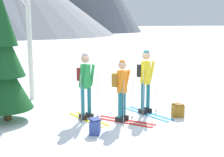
{
  "coord_description": "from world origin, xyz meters",
  "views": [
    {
      "loc": [
        -3.63,
        -7.32,
        2.62
      ],
      "look_at": [
        0.13,
        0.38,
        1.05
      ],
      "focal_mm": 48.77,
      "sensor_mm": 36.0,
      "label": 1
    }
  ],
  "objects_px": {
    "birch_tree_tall": "(29,30)",
    "backpack_on_snow_front": "(178,110)",
    "backpack_on_snow_beside": "(95,126)",
    "skier_in_orange": "(122,87)",
    "skier_in_yellow": "(146,77)",
    "pine_tree_near": "(4,63)",
    "skier_in_green": "(85,81)"
  },
  "relations": [
    {
      "from": "skier_in_green",
      "to": "backpack_on_snow_beside",
      "type": "height_order",
      "value": "skier_in_green"
    },
    {
      "from": "backpack_on_snow_front",
      "to": "backpack_on_snow_beside",
      "type": "height_order",
      "value": "same"
    },
    {
      "from": "pine_tree_near",
      "to": "backpack_on_snow_front",
      "type": "distance_m",
      "value": 4.92
    },
    {
      "from": "skier_in_yellow",
      "to": "backpack_on_snow_beside",
      "type": "xyz_separation_m",
      "value": [
        -1.98,
        -0.92,
        -0.88
      ]
    },
    {
      "from": "skier_in_yellow",
      "to": "backpack_on_snow_front",
      "type": "distance_m",
      "value": 1.3
    },
    {
      "from": "skier_in_orange",
      "to": "pine_tree_near",
      "type": "xyz_separation_m",
      "value": [
        -2.76,
        1.44,
        0.62
      ]
    },
    {
      "from": "skier_in_orange",
      "to": "pine_tree_near",
      "type": "bearing_deg",
      "value": 152.43
    },
    {
      "from": "backpack_on_snow_beside",
      "to": "skier_in_orange",
      "type": "bearing_deg",
      "value": 29.45
    },
    {
      "from": "skier_in_green",
      "to": "pine_tree_near",
      "type": "bearing_deg",
      "value": 157.53
    },
    {
      "from": "birch_tree_tall",
      "to": "backpack_on_snow_front",
      "type": "xyz_separation_m",
      "value": [
        3.28,
        -3.87,
        -2.19
      ]
    },
    {
      "from": "pine_tree_near",
      "to": "backpack_on_snow_beside",
      "type": "height_order",
      "value": "pine_tree_near"
    },
    {
      "from": "birch_tree_tall",
      "to": "backpack_on_snow_front",
      "type": "relative_size",
      "value": 11.91
    },
    {
      "from": "backpack_on_snow_front",
      "to": "skier_in_green",
      "type": "bearing_deg",
      "value": 157.68
    },
    {
      "from": "skier_in_green",
      "to": "backpack_on_snow_front",
      "type": "bearing_deg",
      "value": -22.32
    },
    {
      "from": "skier_in_green",
      "to": "backpack_on_snow_front",
      "type": "height_order",
      "value": "skier_in_green"
    },
    {
      "from": "pine_tree_near",
      "to": "backpack_on_snow_front",
      "type": "relative_size",
      "value": 8.85
    },
    {
      "from": "skier_in_orange",
      "to": "pine_tree_near",
      "type": "relative_size",
      "value": 0.49
    },
    {
      "from": "skier_in_orange",
      "to": "birch_tree_tall",
      "type": "height_order",
      "value": "birch_tree_tall"
    },
    {
      "from": "skier_in_green",
      "to": "skier_in_orange",
      "type": "height_order",
      "value": "skier_in_green"
    },
    {
      "from": "skier_in_green",
      "to": "backpack_on_snow_beside",
      "type": "xyz_separation_m",
      "value": [
        -0.23,
        -1.2,
        -0.87
      ]
    },
    {
      "from": "skier_in_yellow",
      "to": "backpack_on_snow_front",
      "type": "bearing_deg",
      "value": -47.33
    },
    {
      "from": "pine_tree_near",
      "to": "skier_in_yellow",
      "type": "bearing_deg",
      "value": -16.4
    },
    {
      "from": "skier_in_yellow",
      "to": "backpack_on_snow_beside",
      "type": "distance_m",
      "value": 2.36
    },
    {
      "from": "skier_in_orange",
      "to": "backpack_on_snow_front",
      "type": "bearing_deg",
      "value": -12.59
    },
    {
      "from": "pine_tree_near",
      "to": "skier_in_orange",
      "type": "bearing_deg",
      "value": -27.57
    },
    {
      "from": "skier_in_orange",
      "to": "backpack_on_snow_beside",
      "type": "relative_size",
      "value": 4.23
    },
    {
      "from": "skier_in_yellow",
      "to": "pine_tree_near",
      "type": "xyz_separation_m",
      "value": [
        -3.72,
        1.1,
        0.5
      ]
    },
    {
      "from": "skier_in_orange",
      "to": "skier_in_yellow",
      "type": "xyz_separation_m",
      "value": [
        0.96,
        0.35,
        0.13
      ]
    },
    {
      "from": "skier_in_orange",
      "to": "birch_tree_tall",
      "type": "xyz_separation_m",
      "value": [
        -1.67,
        3.51,
        1.44
      ]
    },
    {
      "from": "skier_in_green",
      "to": "birch_tree_tall",
      "type": "distance_m",
      "value": 3.3
    },
    {
      "from": "skier_in_green",
      "to": "pine_tree_near",
      "type": "distance_m",
      "value": 2.19
    },
    {
      "from": "skier_in_green",
      "to": "birch_tree_tall",
      "type": "relative_size",
      "value": 0.4
    }
  ]
}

